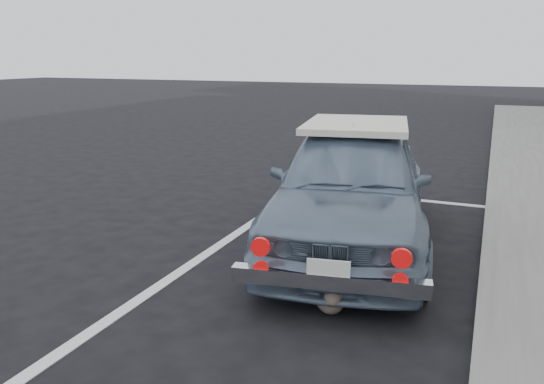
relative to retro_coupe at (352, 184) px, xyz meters
The scene contains 4 objects.
pline_front 2.26m from the retro_coupe, 87.75° to the left, with size 3.00×0.12×0.01m, color silver.
pline_side 2.00m from the retro_coupe, 134.37° to the right, with size 0.12×7.00×0.01m, color silver.
retro_coupe is the anchor object (origin of this frame).
cat 1.80m from the retro_coupe, 80.78° to the right, with size 0.38×0.52×0.29m.
Camera 1 is at (1.78, -1.21, 2.05)m, focal length 35.00 mm.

